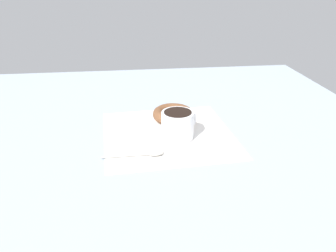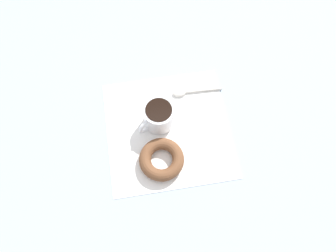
{
  "view_description": "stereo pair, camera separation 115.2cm",
  "coord_description": "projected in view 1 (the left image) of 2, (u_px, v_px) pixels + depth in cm",
  "views": [
    {
      "loc": [
        -8.54,
        -74.14,
        37.49
      ],
      "look_at": [
        0.51,
        -0.74,
        2.3
      ],
      "focal_mm": 35.0,
      "sensor_mm": 36.0,
      "label": 1
    },
    {
      "loc": [
        3.84,
        32.75,
        78.7
      ],
      "look_at": [
        0.51,
        -0.74,
        2.3
      ],
      "focal_mm": 35.0,
      "sensor_mm": 36.0,
      "label": 2
    }
  ],
  "objects": [
    {
      "name": "donut",
      "position": [
        173.0,
        114.0,
        0.9
      ],
      "size": [
        11.18,
        11.18,
        2.99
      ],
      "primitive_type": "torus",
      "color": "brown",
      "rests_on": "napkin"
    },
    {
      "name": "ground_plane",
      "position": [
        166.0,
        136.0,
        0.84
      ],
      "size": [
        120.0,
        120.0,
        2.0
      ],
      "primitive_type": "cube",
      "color": "#99A8B7"
    },
    {
      "name": "napkin",
      "position": [
        168.0,
        134.0,
        0.83
      ],
      "size": [
        33.73,
        33.73,
        0.3
      ],
      "primitive_type": "cube",
      "rotation": [
        0.0,
        0.0,
        0.06
      ],
      "color": "white",
      "rests_on": "ground_plane"
    },
    {
      "name": "spoon",
      "position": [
        147.0,
        154.0,
        0.73
      ],
      "size": [
        13.75,
        2.47,
        0.9
      ],
      "color": "#B7B2A8",
      "rests_on": "napkin"
    },
    {
      "name": "coffee_cup",
      "position": [
        178.0,
        124.0,
        0.79
      ],
      "size": [
        9.57,
        8.18,
        6.76
      ],
      "color": "white",
      "rests_on": "napkin"
    }
  ]
}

